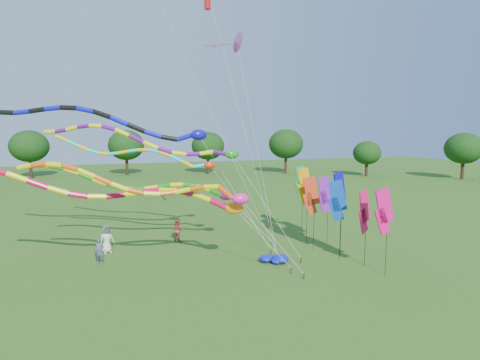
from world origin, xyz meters
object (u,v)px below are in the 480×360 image
object	(u,v)px
blue_nylon_heap	(269,257)
person_a	(107,239)
tube_kite_red	(142,195)
tube_kite_orange	(161,187)
person_b	(99,251)
person_c	(177,230)

from	to	relation	value
blue_nylon_heap	person_a	bearing A→B (deg)	150.92
tube_kite_red	blue_nylon_heap	xyz separation A→B (m)	(7.17, 0.20, -4.13)
blue_nylon_heap	tube_kite_orange	bearing A→B (deg)	-170.48
person_a	person_b	bearing A→B (deg)	-122.48
blue_nylon_heap	person_a	distance (m)	10.18
person_b	person_c	world-z (taller)	person_b
person_a	person_b	size ratio (longest dim) A/B	1.11
tube_kite_red	person_c	distance (m)	7.81
blue_nylon_heap	person_c	size ratio (longest dim) A/B	0.98
tube_kite_orange	person_c	size ratio (longest dim) A/B	8.50
person_b	blue_nylon_heap	bearing A→B (deg)	9.47
person_b	person_a	bearing A→B (deg)	103.98
tube_kite_orange	person_a	world-z (taller)	tube_kite_orange
person_b	person_c	xyz separation A→B (m)	(5.12, 3.41, -0.01)
blue_nylon_heap	person_a	xyz separation A→B (m)	(-8.88, 4.94, 0.65)
person_a	person_c	world-z (taller)	person_a
person_c	blue_nylon_heap	bearing A→B (deg)	171.21
tube_kite_red	person_a	size ratio (longest dim) A/B	8.64
tube_kite_red	person_c	world-z (taller)	tube_kite_red
tube_kite_orange	blue_nylon_heap	xyz separation A→B (m)	(6.29, 1.05, -4.60)
tube_kite_orange	blue_nylon_heap	world-z (taller)	tube_kite_orange
person_a	person_c	distance (m)	4.80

